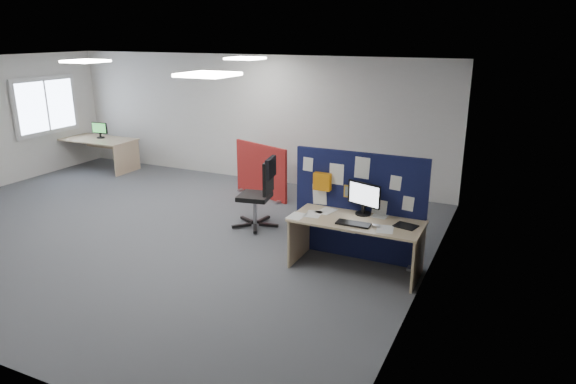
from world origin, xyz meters
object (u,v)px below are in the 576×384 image
at_px(main_desk, 357,231).
at_px(office_chair, 261,189).
at_px(monitor_second, 100,129).
at_px(second_desk, 99,145).
at_px(navy_divider, 358,206).
at_px(monitor_main, 364,197).
at_px(red_divider, 261,171).

distance_m(main_desk, office_chair, 2.11).
bearing_deg(office_chair, monitor_second, 150.40).
xyz_separation_m(main_desk, second_desk, (-7.26, 2.63, 0.00)).
height_order(navy_divider, second_desk, navy_divider).
distance_m(monitor_main, monitor_second, 7.68).
bearing_deg(navy_divider, red_divider, 142.88).
bearing_deg(main_desk, monitor_main, 88.08).
xyz_separation_m(monitor_main, office_chair, (-1.94, 0.63, -0.31)).
relative_size(red_divider, second_desk, 0.76).
relative_size(main_desk, monitor_main, 3.49).
xyz_separation_m(monitor_main, monitor_second, (-7.26, 2.48, -0.05)).
relative_size(second_desk, monitor_second, 4.34).
bearing_deg(monitor_main, office_chair, -179.34).
xyz_separation_m(navy_divider, main_desk, (0.12, -0.35, -0.23)).
bearing_deg(office_chair, red_divider, 108.02).
height_order(main_desk, red_divider, red_divider).
bearing_deg(office_chair, second_desk, 151.00).
relative_size(monitor_second, office_chair, 0.35).
bearing_deg(monitor_main, monitor_second, 179.85).
xyz_separation_m(monitor_second, office_chair, (5.33, -1.85, -0.26)).
bearing_deg(monitor_second, main_desk, -26.37).
height_order(navy_divider, monitor_main, navy_divider).
height_order(main_desk, monitor_main, monitor_main).
bearing_deg(main_desk, office_chair, 156.36).
relative_size(navy_divider, office_chair, 1.60).
distance_m(red_divider, office_chair, 1.71).
bearing_deg(navy_divider, main_desk, -71.47).
bearing_deg(second_desk, monitor_second, 87.48).
xyz_separation_m(red_divider, office_chair, (0.81, -1.49, 0.16)).
bearing_deg(main_desk, navy_divider, 108.53).
height_order(navy_divider, monitor_second, navy_divider).
xyz_separation_m(red_divider, monitor_second, (-4.52, 0.36, 0.42)).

